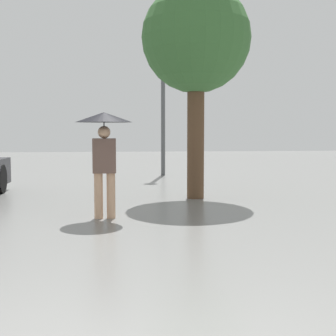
# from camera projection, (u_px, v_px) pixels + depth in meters

# --- Properties ---
(pedestrian) EXTENTS (0.93, 0.93, 1.74)m
(pedestrian) POSITION_uv_depth(u_px,v_px,m) (104.00, 136.00, 7.60)
(pedestrian) COLOR tan
(pedestrian) RESTS_ON ground_plane
(tree) EXTENTS (2.28, 2.28, 4.51)m
(tree) POSITION_uv_depth(u_px,v_px,m) (196.00, 41.00, 9.75)
(tree) COLOR brown
(tree) RESTS_ON ground_plane
(street_lamp) EXTENTS (0.38, 0.38, 5.29)m
(street_lamp) POSITION_uv_depth(u_px,v_px,m) (163.00, 65.00, 14.87)
(street_lamp) COLOR #515456
(street_lamp) RESTS_ON ground_plane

